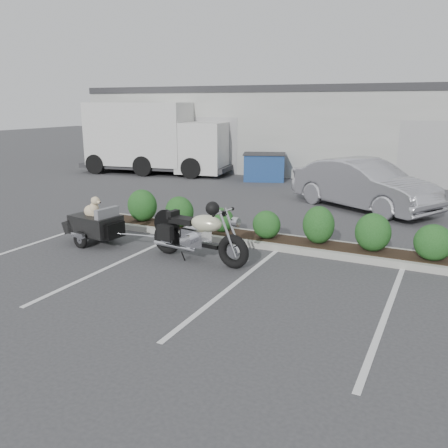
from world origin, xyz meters
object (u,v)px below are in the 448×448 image
at_px(motorcycle, 198,235).
at_px(pet_trailer, 95,224).
at_px(sedan, 363,185).
at_px(dumpster, 264,167).
at_px(delivery_truck, 156,140).

xyz_separation_m(motorcycle, pet_trailer, (-2.78, 0.03, -0.07)).
distance_m(sedan, dumpster, 6.22).
xyz_separation_m(motorcycle, sedan, (2.18, 6.66, 0.22)).
bearing_deg(pet_trailer, sedan, 60.65).
bearing_deg(sedan, motorcycle, -169.19).
xyz_separation_m(motorcycle, delivery_truck, (-8.07, 10.43, 1.00)).
height_order(motorcycle, sedan, sedan).
relative_size(pet_trailer, sedan, 0.42).
distance_m(dumpster, delivery_truck, 5.50).
relative_size(motorcycle, pet_trailer, 1.24).
distance_m(pet_trailer, dumpster, 10.54).
distance_m(motorcycle, delivery_truck, 13.22).
distance_m(sedan, delivery_truck, 10.95).
height_order(motorcycle, pet_trailer, motorcycle).
xyz_separation_m(sedan, dumpster, (-4.84, 3.90, -0.19)).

